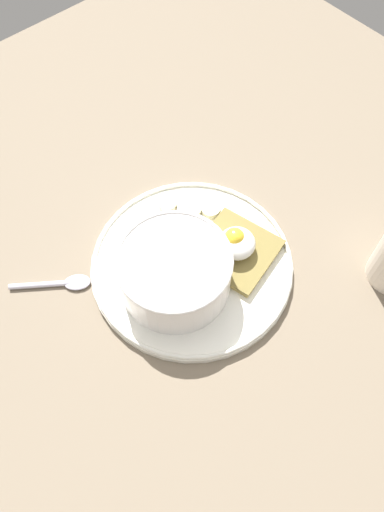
% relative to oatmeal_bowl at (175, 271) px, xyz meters
% --- Properties ---
extents(ground_plane, '(1.20, 1.20, 0.02)m').
position_rel_oatmeal_bowl_xyz_m(ground_plane, '(-0.04, -0.01, -0.06)').
color(ground_plane, '#776855').
rests_on(ground_plane, ground).
extents(plate, '(0.28, 0.28, 0.02)m').
position_rel_oatmeal_bowl_xyz_m(plate, '(-0.04, -0.01, -0.04)').
color(plate, white).
rests_on(plate, ground_plane).
extents(oatmeal_bowl, '(0.15, 0.15, 0.07)m').
position_rel_oatmeal_bowl_xyz_m(oatmeal_bowl, '(0.00, 0.00, 0.00)').
color(oatmeal_bowl, white).
rests_on(oatmeal_bowl, plate).
extents(toast_slice, '(0.12, 0.12, 0.01)m').
position_rel_oatmeal_bowl_xyz_m(toast_slice, '(-0.09, 0.02, -0.03)').
color(toast_slice, olive).
rests_on(toast_slice, plate).
extents(poached_egg, '(0.05, 0.08, 0.04)m').
position_rel_oatmeal_bowl_xyz_m(poached_egg, '(-0.09, 0.02, -0.01)').
color(poached_egg, white).
rests_on(poached_egg, toast_slice).
extents(banana_slice_front, '(0.04, 0.04, 0.02)m').
position_rel_oatmeal_bowl_xyz_m(banana_slice_front, '(-0.09, -0.08, -0.03)').
color(banana_slice_front, beige).
rests_on(banana_slice_front, plate).
extents(banana_slice_left, '(0.04, 0.04, 0.01)m').
position_rel_oatmeal_bowl_xyz_m(banana_slice_left, '(-0.07, -0.06, -0.03)').
color(banana_slice_left, beige).
rests_on(banana_slice_left, plate).
extents(banana_slice_back, '(0.03, 0.03, 0.01)m').
position_rel_oatmeal_bowl_xyz_m(banana_slice_back, '(-0.07, -0.10, -0.03)').
color(banana_slice_back, '#F4E4C6').
rests_on(banana_slice_back, plate).
extents(banana_slice_right, '(0.03, 0.03, 0.02)m').
position_rel_oatmeal_bowl_xyz_m(banana_slice_right, '(-0.11, -0.05, -0.03)').
color(banana_slice_right, beige).
rests_on(banana_slice_right, plate).
extents(spoon, '(0.10, 0.08, 0.01)m').
position_rel_oatmeal_bowl_xyz_m(spoon, '(0.12, -0.11, -0.04)').
color(spoon, silver).
rests_on(spoon, ground_plane).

